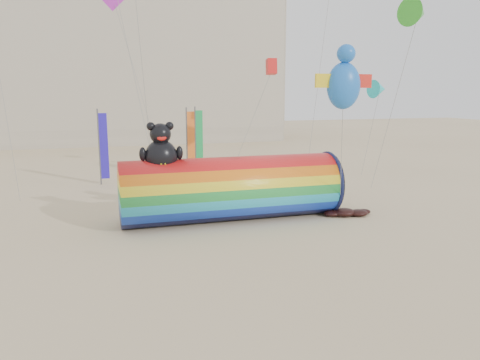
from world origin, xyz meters
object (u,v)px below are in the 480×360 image
object	(u,v)px
windsock_assembly	(231,187)
kite_handler	(326,195)
hotel_building	(37,59)
fabric_bundle	(347,212)

from	to	relation	value
windsock_assembly	kite_handler	distance (m)	5.24
hotel_building	fabric_bundle	size ratio (longest dim) A/B	23.06
fabric_bundle	kite_handler	bearing A→B (deg)	125.45
hotel_building	fabric_bundle	xyz separation A→B (m)	(18.63, -43.44, -10.14)
hotel_building	fabric_bundle	world-z (taller)	hotel_building
hotel_building	kite_handler	distance (m)	46.98
hotel_building	kite_handler	bearing A→B (deg)	-67.13
hotel_building	kite_handler	xyz separation A→B (m)	(17.89, -42.41, -9.40)
kite_handler	hotel_building	bearing A→B (deg)	-100.82
hotel_building	windsock_assembly	size ratio (longest dim) A/B	5.55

